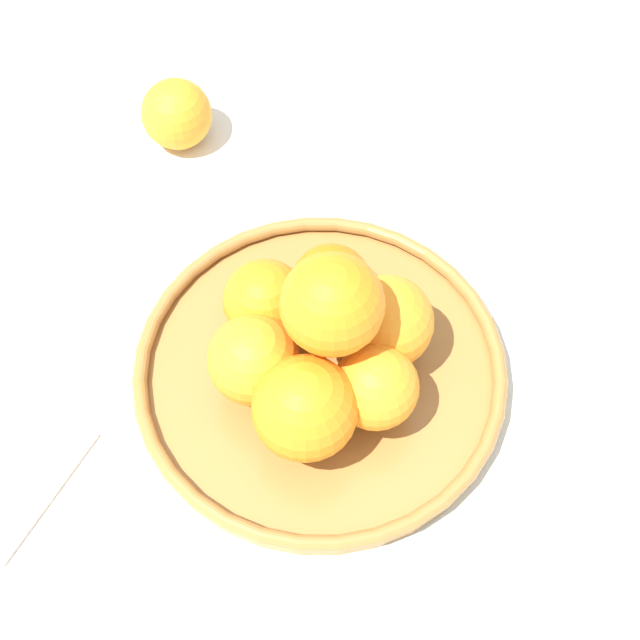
% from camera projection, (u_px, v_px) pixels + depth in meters
% --- Properties ---
extents(ground_plane, '(4.00, 4.00, 0.00)m').
position_uv_depth(ground_plane, '(320.00, 379.00, 0.78)').
color(ground_plane, silver).
extents(fruit_bowl, '(0.32, 0.32, 0.03)m').
position_uv_depth(fruit_bowl, '(320.00, 371.00, 0.76)').
color(fruit_bowl, '#A57238').
rests_on(fruit_bowl, ground_plane).
extents(orange_pile, '(0.19, 0.19, 0.14)m').
position_uv_depth(orange_pile, '(321.00, 341.00, 0.71)').
color(orange_pile, orange).
rests_on(orange_pile, fruit_bowl).
extents(stray_orange, '(0.07, 0.07, 0.07)m').
position_uv_depth(stray_orange, '(177.00, 114.00, 0.89)').
color(stray_orange, orange).
rests_on(stray_orange, ground_plane).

